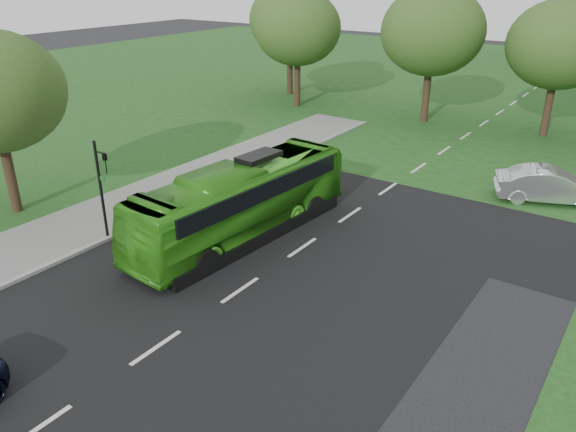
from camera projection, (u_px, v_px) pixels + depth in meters
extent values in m
plane|color=black|center=(202.00, 317.00, 18.45)|extent=(160.00, 160.00, 0.00)
cube|color=black|center=(432.00, 159.00, 33.41)|extent=(14.00, 120.00, 0.01)
cube|color=black|center=(388.00, 189.00, 28.92)|extent=(80.00, 12.00, 0.01)
cube|color=silver|center=(396.00, 183.00, 29.67)|extent=(0.15, 90.00, 0.01)
cube|color=#1B4617|center=(534.00, 89.00, 52.13)|extent=(120.00, 60.00, 0.01)
cube|color=#1B4617|center=(6.00, 164.00, 32.61)|extent=(18.00, 60.00, 0.01)
cylinder|color=black|center=(297.00, 85.00, 45.28)|extent=(0.51, 0.51, 3.40)
ellipsoid|color=#30571D|center=(298.00, 28.00, 43.48)|extent=(6.75, 6.75, 5.73)
cylinder|color=black|center=(426.00, 98.00, 40.79)|extent=(0.53, 0.53, 3.50)
ellipsoid|color=#30571D|center=(433.00, 31.00, 38.90)|extent=(7.19, 7.19, 6.11)
cylinder|color=black|center=(547.00, 112.00, 37.24)|extent=(0.50, 0.50, 3.32)
ellipsoid|color=#30571D|center=(560.00, 44.00, 35.48)|extent=(6.61, 6.61, 5.62)
cylinder|color=black|center=(290.00, 74.00, 49.56)|extent=(0.53, 0.53, 3.55)
ellipsoid|color=#30571D|center=(290.00, 19.00, 47.69)|extent=(6.96, 6.96, 5.92)
cylinder|color=black|center=(11.00, 180.00, 25.77)|extent=(0.47, 0.47, 3.12)
imported|color=green|center=(242.00, 201.00, 23.44)|extent=(3.39, 11.33, 3.11)
imported|color=silver|center=(550.00, 185.00, 27.13)|extent=(5.32, 3.58, 1.66)
cylinder|color=black|center=(101.00, 192.00, 22.82)|extent=(0.12, 0.12, 4.29)
cylinder|color=black|center=(100.00, 153.00, 21.96)|extent=(0.60, 0.07, 0.07)
imported|color=black|center=(105.00, 164.00, 22.02)|extent=(0.15, 0.18, 0.86)
cube|color=#195926|center=(101.00, 178.00, 22.50)|extent=(0.43, 0.03, 0.15)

